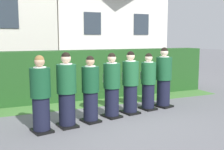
# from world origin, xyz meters

# --- Properties ---
(ground_plane) EXTENTS (60.00, 60.00, 0.00)m
(ground_plane) POSITION_xyz_m (0.00, 0.00, 0.00)
(ground_plane) COLOR slate
(student_front_row_0) EXTENTS (0.46, 0.55, 1.60)m
(student_front_row_0) POSITION_xyz_m (-1.78, -0.40, 0.76)
(student_front_row_0) COLOR black
(student_front_row_0) RESTS_ON ground
(student_front_row_1) EXTENTS (0.44, 0.54, 1.65)m
(student_front_row_1) POSITION_xyz_m (-1.20, -0.27, 0.78)
(student_front_row_1) COLOR black
(student_front_row_1) RESTS_ON ground
(student_front_row_2) EXTENTS (0.45, 0.51, 1.55)m
(student_front_row_2) POSITION_xyz_m (-0.61, -0.15, 0.73)
(student_front_row_2) COLOR black
(student_front_row_2) RESTS_ON ground
(student_front_row_3) EXTENTS (0.46, 0.54, 1.59)m
(student_front_row_3) POSITION_xyz_m (-0.01, -0.00, 0.76)
(student_front_row_3) COLOR black
(student_front_row_3) RESTS_ON ground
(student_front_row_4) EXTENTS (0.45, 0.54, 1.61)m
(student_front_row_4) POSITION_xyz_m (0.57, 0.13, 0.77)
(student_front_row_4) COLOR black
(student_front_row_4) RESTS_ON ground
(student_front_row_5) EXTENTS (0.42, 0.52, 1.54)m
(student_front_row_5) POSITION_xyz_m (1.20, 0.27, 0.73)
(student_front_row_5) COLOR black
(student_front_row_5) RESTS_ON ground
(student_front_row_6) EXTENTS (0.51, 0.57, 1.68)m
(student_front_row_6) POSITION_xyz_m (1.74, 0.35, 0.80)
(student_front_row_6) COLOR black
(student_front_row_6) RESTS_ON ground
(hedge) EXTENTS (8.86, 0.70, 1.55)m
(hedge) POSITION_xyz_m (0.00, 2.33, 0.77)
(hedge) COLOR #214C1E
(hedge) RESTS_ON ground
(school_building_main) EXTENTS (6.58, 4.48, 6.11)m
(school_building_main) POSITION_xyz_m (3.50, 9.28, 3.14)
(school_building_main) COLOR silver
(school_building_main) RESTS_ON ground
(lawn_strip) EXTENTS (8.86, 0.90, 0.01)m
(lawn_strip) POSITION_xyz_m (0.00, 1.53, 0.00)
(lawn_strip) COLOR #477A38
(lawn_strip) RESTS_ON ground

